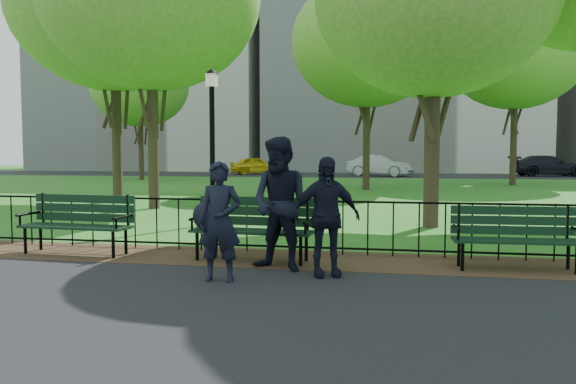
% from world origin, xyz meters
% --- Properties ---
extents(ground, '(120.00, 120.00, 0.00)m').
position_xyz_m(ground, '(0.00, 0.00, 0.00)').
color(ground, '#286A1C').
extents(dirt_strip, '(60.00, 1.60, 0.01)m').
position_xyz_m(dirt_strip, '(0.00, 1.50, 0.01)').
color(dirt_strip, '#321D14').
rests_on(dirt_strip, ground).
extents(far_street, '(70.00, 9.00, 0.01)m').
position_xyz_m(far_street, '(0.00, 35.00, 0.01)').
color(far_street, black).
rests_on(far_street, ground).
extents(iron_fence, '(24.06, 0.06, 1.00)m').
position_xyz_m(iron_fence, '(0.00, 2.00, 0.50)').
color(iron_fence, black).
rests_on(iron_fence, ground).
extents(apartment_west, '(22.00, 15.00, 26.00)m').
position_xyz_m(apartment_west, '(-22.00, 48.00, 13.00)').
color(apartment_west, beige).
rests_on(apartment_west, ground).
extents(apartment_mid, '(24.00, 15.00, 30.00)m').
position_xyz_m(apartment_mid, '(2.00, 48.00, 15.00)').
color(apartment_mid, beige).
rests_on(apartment_mid, ground).
extents(park_bench_main, '(1.91, 0.70, 1.06)m').
position_xyz_m(park_bench_main, '(-0.97, 1.28, 0.64)').
color(park_bench_main, black).
rests_on(park_bench_main, ground).
extents(park_bench_left_a, '(1.89, 0.70, 1.06)m').
position_xyz_m(park_bench_left_a, '(-3.68, 1.37, 0.60)').
color(park_bench_left_a, black).
rests_on(park_bench_left_a, ground).
extents(park_bench_right_a, '(1.74, 0.59, 0.98)m').
position_xyz_m(park_bench_right_a, '(3.09, 1.35, 0.56)').
color(park_bench_right_a, black).
rests_on(park_bench_right_a, ground).
extents(lamppost, '(0.32, 0.32, 3.59)m').
position_xyz_m(lamppost, '(-2.72, 5.42, 1.95)').
color(lamppost, black).
rests_on(lamppost, ground).
extents(tree_mid_w, '(6.86, 6.86, 9.56)m').
position_xyz_m(tree_mid_w, '(-7.82, 10.65, 6.64)').
color(tree_mid_w, '#2D2116').
rests_on(tree_mid_w, ground).
extents(tree_far_c, '(6.78, 6.78, 9.46)m').
position_xyz_m(tree_far_c, '(0.19, 18.54, 6.57)').
color(tree_far_c, '#2D2116').
rests_on(tree_far_c, ground).
extents(tree_far_e, '(7.13, 7.13, 9.94)m').
position_xyz_m(tree_far_e, '(7.44, 23.49, 6.90)').
color(tree_far_e, '#2D2116').
rests_on(tree_far_e, ground).
extents(tree_far_w, '(6.03, 6.03, 8.40)m').
position_xyz_m(tree_far_w, '(-13.97, 25.51, 5.83)').
color(tree_far_w, '#2D2116').
rests_on(tree_far_w, ground).
extents(person_left, '(0.58, 0.40, 1.54)m').
position_xyz_m(person_left, '(-0.80, -0.12, 0.78)').
color(person_left, black).
rests_on(person_left, asphalt_path).
extents(person_mid, '(1.01, 0.71, 1.88)m').
position_xyz_m(person_mid, '(-0.15, 0.68, 0.95)').
color(person_mid, black).
rests_on(person_mid, asphalt_path).
extents(person_right, '(1.02, 0.68, 1.60)m').
position_xyz_m(person_right, '(0.50, 0.41, 0.81)').
color(person_right, black).
rests_on(person_right, asphalt_path).
extents(taxi, '(4.26, 3.10, 1.35)m').
position_xyz_m(taxi, '(-8.99, 34.95, 0.69)').
color(taxi, gold).
rests_on(taxi, far_street).
extents(sedan_silver, '(4.78, 2.82, 1.49)m').
position_xyz_m(sedan_silver, '(0.47, 33.35, 0.76)').
color(sedan_silver, '#9A9CA2').
rests_on(sedan_silver, far_street).
extents(sedan_dark, '(5.34, 2.86, 1.47)m').
position_xyz_m(sedan_dark, '(12.15, 35.43, 0.75)').
color(sedan_dark, black).
rests_on(sedan_dark, far_street).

